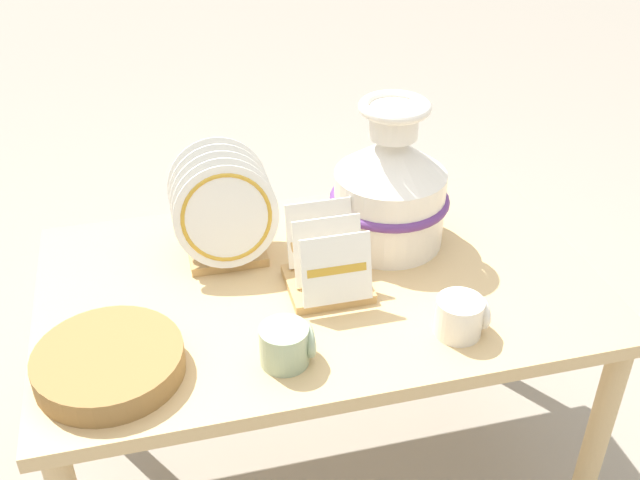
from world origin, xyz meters
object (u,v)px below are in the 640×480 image
(ceramic_vase, at_px, (390,186))
(mug_sage_glaze, at_px, (287,345))
(dish_rack_square_plates, at_px, (328,270))
(wicker_charger_stack, at_px, (109,363))
(mug_cream_glaze, at_px, (461,316))
(dish_rack_round_plates, at_px, (224,214))

(ceramic_vase, relative_size, mug_sage_glaze, 3.41)
(ceramic_vase, bearing_deg, dish_rack_square_plates, -141.27)
(dish_rack_square_plates, xyz_separation_m, wicker_charger_stack, (-0.49, -0.17, -0.02))
(ceramic_vase, relative_size, mug_cream_glaze, 3.41)
(ceramic_vase, height_order, mug_cream_glaze, ceramic_vase)
(ceramic_vase, height_order, dish_rack_square_plates, ceramic_vase)
(mug_sage_glaze, xyz_separation_m, mug_cream_glaze, (0.37, -0.00, 0.00))
(ceramic_vase, relative_size, wicker_charger_stack, 1.26)
(dish_rack_square_plates, relative_size, mug_sage_glaze, 1.78)
(wicker_charger_stack, distance_m, mug_cream_glaze, 0.72)
(ceramic_vase, bearing_deg, mug_cream_glaze, -84.75)
(ceramic_vase, distance_m, mug_cream_glaze, 0.39)
(dish_rack_round_plates, height_order, mug_sage_glaze, dish_rack_round_plates)
(ceramic_vase, xyz_separation_m, dish_rack_square_plates, (-0.20, -0.16, -0.10))
(ceramic_vase, distance_m, mug_sage_glaze, 0.52)
(mug_sage_glaze, bearing_deg, ceramic_vase, 48.11)
(wicker_charger_stack, relative_size, mug_cream_glaze, 2.71)
(dish_rack_round_plates, relative_size, dish_rack_square_plates, 1.36)
(wicker_charger_stack, relative_size, mug_sage_glaze, 2.71)
(wicker_charger_stack, height_order, mug_cream_glaze, mug_cream_glaze)
(mug_cream_glaze, bearing_deg, dish_rack_square_plates, 136.32)
(dish_rack_round_plates, distance_m, wicker_charger_stack, 0.46)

